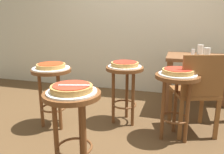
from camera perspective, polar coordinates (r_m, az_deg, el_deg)
The scene contains 19 objects.
ground_plane at distance 2.33m, azimuth 0.56°, elevation -15.37°, with size 6.00×6.00×0.00m, color brown.
stool_foreground at distance 1.67m, azimuth -10.04°, elevation -9.20°, with size 0.42×0.42×0.66m.
serving_plate_foreground at distance 1.61m, azimuth -10.30°, elevation -3.72°, with size 0.36×0.36×0.01m, color white.
pizza_foreground at distance 1.60m, azimuth -10.35°, elevation -2.76°, with size 0.30×0.30×0.05m.
stool_middle at distance 2.47m, azimuth -15.13°, elevation -1.59°, with size 0.42×0.42×0.66m.
serving_plate_middle at distance 2.43m, azimuth -15.39°, elevation 2.20°, with size 0.39×0.39×0.01m, color white.
pizza_middle at distance 2.43m, azimuth -15.43°, elevation 2.86°, with size 0.30×0.30×0.05m.
stool_leftside at distance 2.22m, azimuth 16.23°, elevation -3.47°, with size 0.42×0.42×0.66m.
serving_plate_leftside at distance 2.18m, azimuth 16.54°, elevation 0.72°, with size 0.36×0.36×0.01m, color white.
pizza_leftside at distance 2.17m, azimuth 16.60°, elevation 1.45°, with size 0.29×0.29×0.05m.
stool_rear at distance 2.48m, azimuth 3.24°, elevation -1.03°, with size 0.42×0.42×0.66m.
serving_plate_rear at distance 2.44m, azimuth 3.29°, elevation 2.75°, with size 0.37×0.37×0.01m, color white.
pizza_rear at distance 2.44m, azimuth 3.30°, elevation 3.41°, with size 0.30×0.30×0.05m.
dining_table at distance 3.00m, azimuth 21.57°, elevation 2.41°, with size 0.81×0.61×0.73m.
cup_near_edge at distance 2.86m, azimuth 23.21°, elevation 5.77°, with size 0.08×0.08×0.12m, color silver.
cup_far_edge at distance 3.12m, azimuth 21.75°, elevation 6.61°, with size 0.08×0.08×0.12m, color silver.
condiment_shaker at distance 2.98m, azimuth 20.07°, elevation 6.00°, with size 0.04×0.04×0.08m, color white.
wooden_chair at distance 2.38m, azimuth 20.94°, elevation -3.43°, with size 0.51×0.51×0.85m.
pizza_server_knife at distance 1.56m, azimuth -9.74°, elevation -2.13°, with size 0.22×0.02×0.01m, color silver.
Camera 1 is at (0.56, -1.94, 1.16)m, focal length 35.54 mm.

